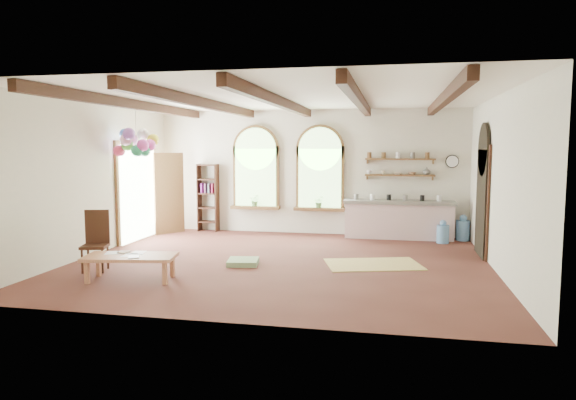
% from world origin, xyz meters
% --- Properties ---
extents(floor, '(8.00, 8.00, 0.00)m').
position_xyz_m(floor, '(0.00, 0.00, 0.00)').
color(floor, '#582C24').
rests_on(floor, ground).
extents(ceiling_beams, '(6.20, 6.80, 0.18)m').
position_xyz_m(ceiling_beams, '(0.00, 0.00, 3.10)').
color(ceiling_beams, '#3C1E13').
rests_on(ceiling_beams, ceiling).
extents(window_left, '(1.30, 0.28, 2.20)m').
position_xyz_m(window_left, '(-1.40, 3.43, 1.63)').
color(window_left, brown).
rests_on(window_left, floor).
extents(window_right, '(1.30, 0.28, 2.20)m').
position_xyz_m(window_right, '(0.30, 3.43, 1.63)').
color(window_right, brown).
rests_on(window_right, floor).
extents(left_doorway, '(0.10, 1.90, 2.50)m').
position_xyz_m(left_doorway, '(-3.95, 1.80, 1.15)').
color(left_doorway, brown).
rests_on(left_doorway, floor).
extents(right_doorway, '(0.10, 1.30, 2.40)m').
position_xyz_m(right_doorway, '(3.95, 1.50, 1.10)').
color(right_doorway, black).
rests_on(right_doorway, floor).
extents(kitchen_counter, '(2.68, 0.62, 0.94)m').
position_xyz_m(kitchen_counter, '(2.30, 3.20, 0.48)').
color(kitchen_counter, beige).
rests_on(kitchen_counter, floor).
extents(wall_shelf_lower, '(1.70, 0.24, 0.04)m').
position_xyz_m(wall_shelf_lower, '(2.30, 3.38, 1.55)').
color(wall_shelf_lower, brown).
rests_on(wall_shelf_lower, wall_back).
extents(wall_shelf_upper, '(1.70, 0.24, 0.04)m').
position_xyz_m(wall_shelf_upper, '(2.30, 3.38, 1.95)').
color(wall_shelf_upper, brown).
rests_on(wall_shelf_upper, wall_back).
extents(wall_clock, '(0.32, 0.04, 0.32)m').
position_xyz_m(wall_clock, '(3.55, 3.45, 1.90)').
color(wall_clock, black).
rests_on(wall_clock, wall_back).
extents(bookshelf, '(0.53, 0.32, 1.80)m').
position_xyz_m(bookshelf, '(-2.70, 3.32, 0.90)').
color(bookshelf, '#3C1E13').
rests_on(bookshelf, floor).
extents(coffee_table, '(1.61, 0.94, 0.43)m').
position_xyz_m(coffee_table, '(-2.20, -1.80, 0.38)').
color(coffee_table, tan).
rests_on(coffee_table, floor).
extents(side_chair, '(0.54, 0.54, 1.10)m').
position_xyz_m(side_chair, '(-3.16, -1.32, 0.32)').
color(side_chair, '#3C1E13').
rests_on(side_chair, floor).
extents(floor_mat, '(2.00, 1.54, 0.02)m').
position_xyz_m(floor_mat, '(1.80, 0.18, 0.01)').
color(floor_mat, '#D7C46B').
rests_on(floor_mat, floor).
extents(floor_cushion, '(0.66, 0.66, 0.10)m').
position_xyz_m(floor_cushion, '(-0.66, -0.30, 0.05)').
color(floor_cushion, gray).
rests_on(floor_cushion, floor).
extents(water_jug_a, '(0.28, 0.28, 0.55)m').
position_xyz_m(water_jug_a, '(3.32, 2.75, 0.24)').
color(water_jug_a, '#6098CF').
rests_on(water_jug_a, floor).
extents(water_jug_b, '(0.32, 0.32, 0.63)m').
position_xyz_m(water_jug_b, '(3.82, 3.20, 0.27)').
color(water_jug_b, '#6098CF').
rests_on(water_jug_b, floor).
extents(balloon_cluster, '(0.89, 0.96, 1.16)m').
position_xyz_m(balloon_cluster, '(-3.41, 0.80, 2.33)').
color(balloon_cluster, silver).
rests_on(balloon_cluster, floor).
extents(table_book, '(0.19, 0.24, 0.02)m').
position_xyz_m(table_book, '(-2.48, -1.61, 0.44)').
color(table_book, olive).
rests_on(table_book, coffee_table).
extents(tablet, '(0.27, 0.31, 0.01)m').
position_xyz_m(tablet, '(-2.08, -1.92, 0.44)').
color(tablet, black).
rests_on(tablet, coffee_table).
extents(potted_plant_left, '(0.27, 0.23, 0.30)m').
position_xyz_m(potted_plant_left, '(-1.40, 3.32, 0.85)').
color(potted_plant_left, '#598C4C').
rests_on(potted_plant_left, window_left).
extents(potted_plant_right, '(0.27, 0.23, 0.30)m').
position_xyz_m(potted_plant_right, '(0.30, 3.32, 0.85)').
color(potted_plant_right, '#598C4C').
rests_on(potted_plant_right, window_right).
extents(shelf_cup_a, '(0.12, 0.10, 0.10)m').
position_xyz_m(shelf_cup_a, '(1.55, 3.38, 1.62)').
color(shelf_cup_a, white).
rests_on(shelf_cup_a, wall_shelf_lower).
extents(shelf_cup_b, '(0.10, 0.10, 0.09)m').
position_xyz_m(shelf_cup_b, '(1.90, 3.38, 1.62)').
color(shelf_cup_b, beige).
rests_on(shelf_cup_b, wall_shelf_lower).
extents(shelf_bowl_a, '(0.22, 0.22, 0.05)m').
position_xyz_m(shelf_bowl_a, '(2.25, 3.38, 1.60)').
color(shelf_bowl_a, beige).
rests_on(shelf_bowl_a, wall_shelf_lower).
extents(shelf_bowl_b, '(0.20, 0.20, 0.06)m').
position_xyz_m(shelf_bowl_b, '(2.60, 3.38, 1.60)').
color(shelf_bowl_b, '#8C664C').
rests_on(shelf_bowl_b, wall_shelf_lower).
extents(shelf_vase, '(0.18, 0.18, 0.19)m').
position_xyz_m(shelf_vase, '(2.95, 3.38, 1.67)').
color(shelf_vase, slate).
rests_on(shelf_vase, wall_shelf_lower).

